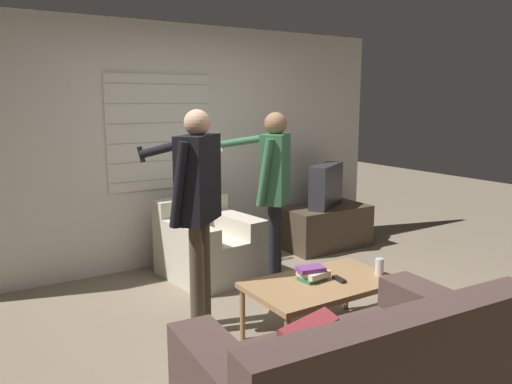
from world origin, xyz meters
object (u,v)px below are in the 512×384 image
coffee_table (322,286)px  soda_can (379,266)px  person_left_standing (197,193)px  armchair_beige (208,245)px  floor_fan (262,243)px  book_stack (312,273)px  tv (326,185)px  person_right_standing (274,180)px  spare_remote (339,279)px

coffee_table → soda_can: (0.47, -0.11, 0.10)m
coffee_table → person_left_standing: size_ratio=0.65×
armchair_beige → floor_fan: 0.71m
person_left_standing → book_stack: (0.67, -0.56, -0.59)m
tv → soda_can: bearing=29.1°
armchair_beige → person_right_standing: person_right_standing is taller
coffee_table → soda_can: size_ratio=8.81×
armchair_beige → soda_can: bearing=100.6°
person_left_standing → floor_fan: (1.31, 1.11, -0.88)m
armchair_beige → soda_can: (0.57, -1.79, 0.20)m
floor_fan → armchair_beige: bearing=-174.9°
person_left_standing → book_stack: size_ratio=7.03×
coffee_table → tv: tv is taller
armchair_beige → person_left_standing: person_left_standing is taller
coffee_table → tv: size_ratio=1.60×
spare_remote → person_left_standing: bearing=146.5°
book_stack → coffee_table: bearing=-60.5°
tv → person_right_standing: person_right_standing is taller
armchair_beige → person_left_standing: bearing=53.0°
person_right_standing → floor_fan: size_ratio=3.91×
book_stack → spare_remote: size_ratio=1.81×
armchair_beige → person_left_standing: (-0.61, -1.05, 0.77)m
coffee_table → person_left_standing: 1.16m
person_right_standing → floor_fan: bearing=21.8°
book_stack → floor_fan: (0.64, 1.67, -0.29)m
person_left_standing → book_stack: 1.05m
person_left_standing → floor_fan: person_left_standing is taller
soda_can → tv: bearing=60.7°
coffee_table → floor_fan: (0.60, 1.74, -0.20)m
coffee_table → floor_fan: coffee_table is taller
coffee_table → book_stack: book_stack is taller
tv → person_left_standing: 2.58m
armchair_beige → book_stack: 1.62m
armchair_beige → person_right_standing: (0.35, -0.67, 0.74)m
tv → soda_can: 2.23m
book_stack → spare_remote: book_stack is taller
coffee_table → armchair_beige: bearing=93.3°
book_stack → tv: bearing=47.6°
tv → book_stack: size_ratio=2.87×
coffee_table → book_stack: size_ratio=4.59×
soda_can → spare_remote: bearing=171.1°
tv → spare_remote: tv is taller
person_right_standing → tv: bearing=-10.7°
person_right_standing → spare_remote: size_ratio=12.44×
armchair_beige → soda_can: size_ratio=7.80×
armchair_beige → spare_remote: 1.75m
coffee_table → soda_can: bearing=-13.6°
spare_remote → floor_fan: spare_remote is taller
armchair_beige → tv: tv is taller
tv → book_stack: tv is taller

